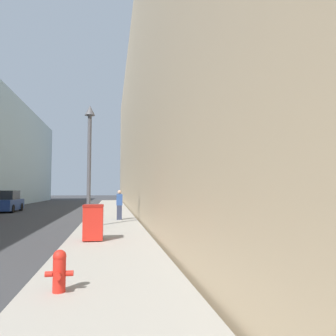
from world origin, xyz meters
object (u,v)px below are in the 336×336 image
Objects in this scene: trash_bin at (93,222)px; pedestrian_on_sidewalk at (119,205)px; fire_hydrant at (59,270)px; lamppost at (89,154)px; parked_sedan_far at (6,202)px.

trash_bin is 0.72× the size of pedestrian_on_sidewalk.
trash_bin is at bearing -97.93° from pedestrian_on_sidewalk.
fire_hydrant is at bearing -92.59° from trash_bin.
pedestrian_on_sidewalk is (1.46, 3.20, -2.47)m from lamppost.
fire_hydrant is 0.17× the size of parked_sedan_far.
fire_hydrant is 0.42× the size of pedestrian_on_sidewalk.
trash_bin is at bearing -83.92° from lamppost.
pedestrian_on_sidewalk reaches higher than parked_sedan_far.
pedestrian_on_sidewalk is (8.83, -10.04, 0.18)m from parked_sedan_far.
pedestrian_on_sidewalk is (1.26, 12.73, 0.46)m from fire_hydrant.
lamppost is at bearing -114.47° from pedestrian_on_sidewalk.
pedestrian_on_sidewalk is at bearing -48.66° from parked_sedan_far.
parked_sedan_far is at bearing 131.34° from pedestrian_on_sidewalk.
parked_sedan_far is (-7.37, 13.23, -2.65)m from lamppost.
parked_sedan_far is at bearing 119.12° from lamppost.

